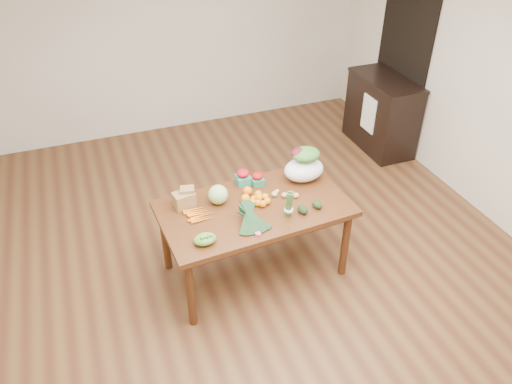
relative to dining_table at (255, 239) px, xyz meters
name	(u,v)px	position (x,y,z in m)	size (l,w,h in m)	color
floor	(263,256)	(0.14, 0.15, -0.38)	(6.00, 6.00, 0.00)	brown
room_walls	(264,134)	(0.14, 0.15, 0.97)	(5.02, 6.02, 2.70)	silver
dining_table	(255,239)	(0.00, 0.00, 0.00)	(1.62, 0.90, 0.75)	#542D13
doorway_dark	(401,64)	(2.62, 1.75, 0.68)	(0.02, 1.00, 2.10)	black
cabinet	(381,113)	(2.36, 1.64, 0.10)	(0.52, 1.02, 0.94)	black
dish_towel	(369,114)	(2.10, 1.55, 0.18)	(0.02, 0.28, 0.45)	white
paper_bag	(184,198)	(-0.56, 0.21, 0.46)	(0.24, 0.20, 0.17)	olive
cabbage	(218,195)	(-0.28, 0.16, 0.46)	(0.17, 0.17, 0.17)	#B5D078
strawberry_basket_a	(243,178)	(0.03, 0.37, 0.43)	(0.12, 0.12, 0.11)	red
strawberry_basket_b	(257,180)	(0.14, 0.30, 0.42)	(0.11, 0.11, 0.10)	#BC0F0C
orange_a	(245,198)	(-0.05, 0.08, 0.41)	(0.08, 0.08, 0.08)	#FF9A0F
orange_b	(247,191)	(0.00, 0.18, 0.42)	(0.08, 0.08, 0.08)	orange
orange_c	(258,194)	(0.08, 0.11, 0.41)	(0.07, 0.07, 0.07)	orange
mandarin_cluster	(259,199)	(0.05, 0.02, 0.43)	(0.18, 0.18, 0.10)	orange
carrots	(199,214)	(-0.48, 0.04, 0.39)	(0.22, 0.22, 0.03)	#FFA215
snap_pea_bag	(205,239)	(-0.53, -0.32, 0.42)	(0.18, 0.14, 0.08)	#5D9733
kale_bunch	(253,220)	(-0.11, -0.27, 0.45)	(0.32, 0.40, 0.16)	black
asparagus_bundle	(289,204)	(0.22, -0.23, 0.50)	(0.08, 0.08, 0.25)	#5B863D
potato_a	(274,194)	(0.22, 0.07, 0.40)	(0.06, 0.05, 0.05)	#CEBD77
potato_b	(284,195)	(0.29, 0.03, 0.40)	(0.06, 0.05, 0.05)	tan
potato_c	(291,193)	(0.36, 0.04, 0.39)	(0.05, 0.04, 0.04)	tan
potato_d	(277,191)	(0.26, 0.11, 0.39)	(0.05, 0.04, 0.04)	tan
potato_e	(296,195)	(0.39, -0.01, 0.40)	(0.06, 0.05, 0.05)	#D1B678
avocado_a	(303,210)	(0.35, -0.23, 0.41)	(0.07, 0.10, 0.07)	black
avocado_b	(317,205)	(0.49, -0.21, 0.41)	(0.07, 0.10, 0.07)	black
salad_bag	(304,166)	(0.58, 0.24, 0.52)	(0.38, 0.28, 0.29)	white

